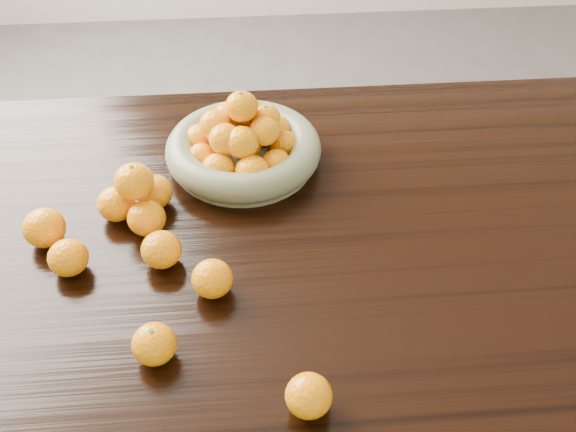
{
  "coord_description": "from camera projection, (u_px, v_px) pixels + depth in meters",
  "views": [
    {
      "loc": [
        -0.06,
        -0.78,
        1.53
      ],
      "look_at": [
        -0.0,
        -0.02,
        0.83
      ],
      "focal_mm": 40.0,
      "sensor_mm": 36.0,
      "label": 1
    }
  ],
  "objects": [
    {
      "name": "dining_table",
      "position": [
        289.0,
        278.0,
        1.16
      ],
      "size": [
        2.0,
        1.0,
        0.75
      ],
      "color": "black",
      "rests_on": "ground"
    },
    {
      "name": "fruit_bowl",
      "position": [
        243.0,
        145.0,
        1.24
      ],
      "size": [
        0.3,
        0.3,
        0.16
      ],
      "rotation": [
        0.0,
        0.0,
        -0.22
      ],
      "color": "gray",
      "rests_on": "dining_table"
    },
    {
      "name": "orange_pyramid",
      "position": [
        138.0,
        198.0,
        1.12
      ],
      "size": [
        0.13,
        0.14,
        0.12
      ],
      "rotation": [
        0.0,
        0.0,
        0.41
      ],
      "color": "#FF9B07",
      "rests_on": "dining_table"
    },
    {
      "name": "loose_orange_0",
      "position": [
        154.0,
        344.0,
        0.91
      ],
      "size": [
        0.06,
        0.06,
        0.06
      ],
      "primitive_type": "ellipsoid",
      "color": "#FF9B07",
      "rests_on": "dining_table"
    },
    {
      "name": "loose_orange_1",
      "position": [
        212.0,
        279.0,
        1.0
      ],
      "size": [
        0.07,
        0.07,
        0.06
      ],
      "primitive_type": "ellipsoid",
      "color": "#FF9B07",
      "rests_on": "dining_table"
    },
    {
      "name": "loose_orange_2",
      "position": [
        309.0,
        396.0,
        0.85
      ],
      "size": [
        0.06,
        0.06,
        0.06
      ],
      "primitive_type": "ellipsoid",
      "color": "#FF9B07",
      "rests_on": "dining_table"
    },
    {
      "name": "loose_orange_3",
      "position": [
        44.0,
        228.0,
        1.08
      ],
      "size": [
        0.07,
        0.07,
        0.07
      ],
      "primitive_type": "ellipsoid",
      "color": "#FF9B07",
      "rests_on": "dining_table"
    },
    {
      "name": "loose_orange_4",
      "position": [
        68.0,
        258.0,
        1.03
      ],
      "size": [
        0.07,
        0.07,
        0.06
      ],
      "primitive_type": "ellipsoid",
      "color": "#FF9B07",
      "rests_on": "dining_table"
    },
    {
      "name": "loose_orange_5",
      "position": [
        161.0,
        250.0,
        1.05
      ],
      "size": [
        0.07,
        0.07,
        0.06
      ],
      "primitive_type": "ellipsoid",
      "color": "#FF9B07",
      "rests_on": "dining_table"
    }
  ]
}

